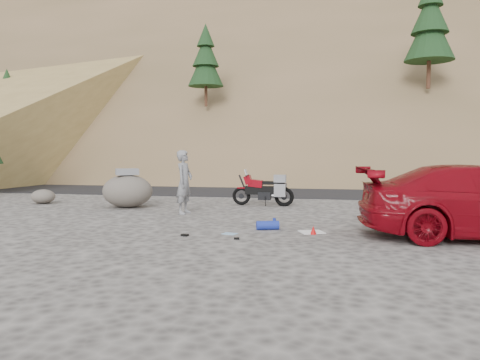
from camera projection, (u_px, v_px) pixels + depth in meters
The scene contains 14 objects.
ground at pixel (218, 220), 12.07m from camera, with size 140.00×140.00×0.00m, color #413E3C.
road at pixel (264, 190), 20.90m from camera, with size 120.00×7.00×0.05m, color black.
hillside at pixel (303, 64), 51.39m from camera, with size 120.00×73.00×46.72m.
motorcycle at pixel (266, 190), 15.10m from camera, with size 2.01×0.58×1.20m.
man at pixel (185, 214), 13.29m from camera, with size 0.66×0.43×1.80m, color gray.
boulder at pixel (127, 191), 14.66m from camera, with size 1.91×1.76×1.21m.
small_rock at pixel (43, 196), 15.69m from camera, with size 0.98×0.93×0.48m.
gear_white_cloth at pixel (312, 232), 10.34m from camera, with size 0.50×0.45×0.02m, color white.
gear_blue_mat at pixel (268, 225), 10.67m from camera, with size 0.20×0.20×0.51m, color #192C9B.
gear_bottle at pixel (274, 223), 11.05m from camera, with size 0.08×0.08×0.21m, color #192C9B.
gear_funnel at pixel (313, 230), 10.12m from camera, with size 0.14×0.14×0.18m, color red.
gear_glove_a at pixel (185, 235), 9.91m from camera, with size 0.15×0.10×0.04m, color black.
gear_glove_b at pixel (237, 238), 9.55m from camera, with size 0.11×0.08×0.04m, color black.
gear_blue_cloth at pixel (230, 234), 10.15m from camera, with size 0.30×0.22×0.01m, color #84ACCC.
Camera 1 is at (2.79, -11.66, 1.87)m, focal length 35.00 mm.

